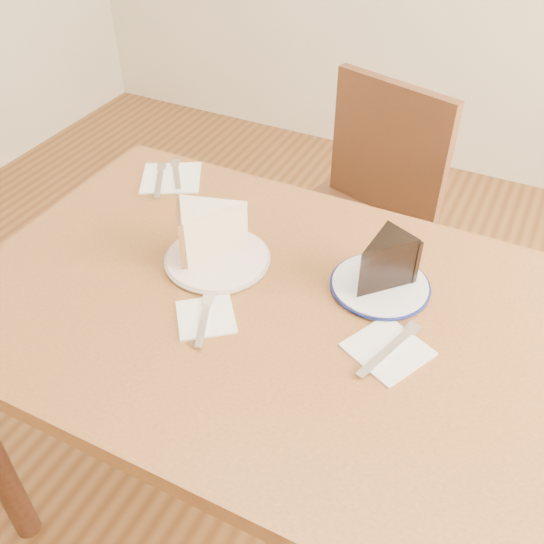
{
  "coord_description": "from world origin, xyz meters",
  "views": [
    {
      "loc": [
        0.38,
        -0.75,
        1.54
      ],
      "look_at": [
        -0.01,
        0.03,
        0.8
      ],
      "focal_mm": 40.0,
      "sensor_mm": 36.0,
      "label": 1
    }
  ],
  "objects": [
    {
      "name": "ground",
      "position": [
        0.0,
        0.0,
        0.0
      ],
      "size": [
        4.0,
        4.0,
        0.0
      ],
      "primitive_type": "plane",
      "color": "#4A2B13",
      "rests_on": "ground"
    },
    {
      "name": "table",
      "position": [
        0.0,
        0.0,
        0.65
      ],
      "size": [
        1.2,
        0.8,
        0.75
      ],
      "color": "#593318",
      "rests_on": "ground"
    },
    {
      "name": "chair_far",
      "position": [
        -0.05,
        0.65,
        0.5
      ],
      "size": [
        0.55,
        0.55,
        0.89
      ],
      "rotation": [
        0.0,
        0.0,
        2.86
      ],
      "color": "#3A1E11",
      "rests_on": "ground"
    },
    {
      "name": "plate_cream",
      "position": [
        -0.15,
        0.07,
        0.76
      ],
      "size": [
        0.21,
        0.21,
        0.01
      ],
      "primitive_type": "cylinder",
      "color": "white",
      "rests_on": "table"
    },
    {
      "name": "plate_navy",
      "position": [
        0.17,
        0.14,
        0.76
      ],
      "size": [
        0.19,
        0.19,
        0.01
      ],
      "primitive_type": "cylinder",
      "color": "white",
      "rests_on": "table"
    },
    {
      "name": "carrot_cake",
      "position": [
        -0.16,
        0.08,
        0.81
      ],
      "size": [
        0.16,
        0.15,
        0.11
      ],
      "primitive_type": null,
      "rotation": [
        0.0,
        0.0,
        -0.95
      ],
      "color": "#FAEFCE",
      "rests_on": "plate_cream"
    },
    {
      "name": "chocolate_cake",
      "position": [
        0.17,
        0.13,
        0.81
      ],
      "size": [
        0.12,
        0.14,
        0.09
      ],
      "primitive_type": null,
      "rotation": [
        0.0,
        0.0,
        2.73
      ],
      "color": "black",
      "rests_on": "plate_navy"
    },
    {
      "name": "napkin_cream",
      "position": [
        -0.09,
        -0.09,
        0.75
      ],
      "size": [
        0.15,
        0.15,
        0.0
      ],
      "primitive_type": "cube",
      "rotation": [
        0.0,
        0.0,
        0.67
      ],
      "color": "white",
      "rests_on": "table"
    },
    {
      "name": "napkin_navy",
      "position": [
        0.24,
        -0.02,
        0.75
      ],
      "size": [
        0.16,
        0.16,
        0.0
      ],
      "primitive_type": "cube",
      "rotation": [
        0.0,
        0.0,
        -0.45
      ],
      "color": "white",
      "rests_on": "table"
    },
    {
      "name": "napkin_spare",
      "position": [
        -0.42,
        0.3,
        0.75
      ],
      "size": [
        0.19,
        0.19,
        0.0
      ],
      "primitive_type": "cube",
      "rotation": [
        0.0,
        0.0,
        0.5
      ],
      "color": "white",
      "rests_on": "table"
    },
    {
      "name": "fork_cream",
      "position": [
        -0.09,
        -0.1,
        0.76
      ],
      "size": [
        0.07,
        0.13,
        0.0
      ],
      "primitive_type": "cube",
      "rotation": [
        0.0,
        0.0,
        0.41
      ],
      "color": "silver",
      "rests_on": "napkin_cream"
    },
    {
      "name": "knife_navy",
      "position": [
        0.24,
        -0.02,
        0.76
      ],
      "size": [
        0.07,
        0.17,
        0.0
      ],
      "primitive_type": "cube",
      "rotation": [
        0.0,
        0.0,
        -0.31
      ],
      "color": "silver",
      "rests_on": "napkin_navy"
    },
    {
      "name": "fork_spare",
      "position": [
        -0.42,
        0.31,
        0.76
      ],
      "size": [
        0.1,
        0.12,
        0.0
      ],
      "primitive_type": "cube",
      "rotation": [
        0.0,
        0.0,
        0.65
      ],
      "color": "silver",
      "rests_on": "napkin_spare"
    },
    {
      "name": "knife_spare",
      "position": [
        -0.44,
        0.27,
        0.76
      ],
      "size": [
        0.09,
        0.15,
        0.0
      ],
      "primitive_type": "cube",
      "rotation": [
        0.0,
        0.0,
        0.51
      ],
      "color": "silver",
      "rests_on": "napkin_spare"
    }
  ]
}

